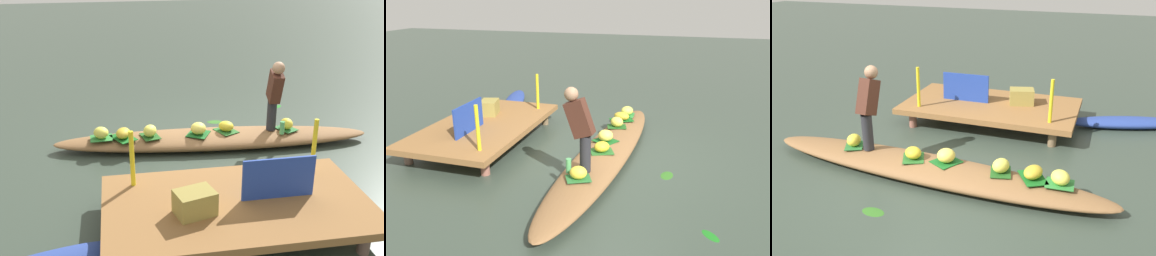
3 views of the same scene
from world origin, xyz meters
TOP-DOWN VIEW (x-y plane):
  - canal_water at (0.00, 0.00)m, footprint 40.00×40.00m
  - dock_platform at (0.24, 2.40)m, footprint 3.20×1.80m
  - vendor_boat at (0.00, 0.00)m, footprint 5.38×1.18m
  - moored_boat at (2.67, 2.96)m, footprint 2.27×1.12m
  - leaf_mat_0 at (1.08, 0.02)m, footprint 0.35×0.41m
  - banana_bunch_0 at (1.08, 0.02)m, footprint 0.30×0.32m
  - leaf_mat_1 at (0.28, 0.05)m, footprint 0.47×0.48m
  - banana_bunch_1 at (0.28, 0.05)m, footprint 0.31×0.31m
  - leaf_mat_2 at (1.87, -0.04)m, footprint 0.37×0.31m
  - banana_bunch_2 at (1.87, -0.04)m, footprint 0.34×0.34m
  - leaf_mat_3 at (1.51, 0.01)m, footprint 0.47×0.53m
  - banana_bunch_3 at (1.51, 0.01)m, footprint 0.30×0.36m
  - leaf_mat_4 at (-0.21, 0.01)m, footprint 0.42×0.45m
  - banana_bunch_4 at (-0.21, 0.01)m, footprint 0.35×0.34m
  - leaf_mat_5 at (-1.25, 0.09)m, footprint 0.38×0.42m
  - banana_bunch_5 at (-1.25, 0.09)m, footprint 0.24×0.27m
  - vendor_person at (-0.97, 0.15)m, footprint 0.21×0.45m
  - water_bottle at (-1.10, 0.28)m, footprint 0.08×0.08m
  - market_banner at (-0.26, 2.40)m, footprint 0.90×0.04m
  - railing_post_west at (-0.96, 1.80)m, footprint 0.06×0.06m
  - railing_post_east at (1.44, 1.80)m, footprint 0.06×0.06m
  - produce_crate at (0.78, 2.58)m, footprint 0.51×0.43m
  - drifting_plant_0 at (-0.26, -1.06)m, footprint 0.33×0.22m
  - drifting_plant_1 at (-1.73, -1.69)m, footprint 0.29×0.27m

SIDE VIEW (x-z plane):
  - canal_water at x=0.00m, z-range 0.00..0.00m
  - drifting_plant_0 at x=-0.26m, z-range 0.00..0.01m
  - drifting_plant_1 at x=-1.73m, z-range 0.00..0.01m
  - moored_boat at x=2.67m, z-range 0.00..0.19m
  - vendor_boat at x=0.00m, z-range 0.00..0.26m
  - leaf_mat_0 at x=1.08m, z-range 0.26..0.27m
  - leaf_mat_1 at x=0.28m, z-range 0.26..0.27m
  - leaf_mat_2 at x=1.87m, z-range 0.26..0.27m
  - leaf_mat_3 at x=1.51m, z-range 0.26..0.27m
  - leaf_mat_4 at x=-0.21m, z-range 0.26..0.27m
  - leaf_mat_5 at x=-1.25m, z-range 0.26..0.27m
  - dock_platform at x=0.24m, z-range 0.13..0.50m
  - banana_bunch_3 at x=1.51m, z-range 0.26..0.42m
  - banana_bunch_4 at x=-0.21m, z-range 0.26..0.43m
  - banana_bunch_5 at x=-1.25m, z-range 0.26..0.45m
  - banana_bunch_2 at x=1.87m, z-range 0.26..0.45m
  - banana_bunch_0 at x=1.08m, z-range 0.26..0.45m
  - banana_bunch_1 at x=0.28m, z-range 0.26..0.46m
  - water_bottle at x=-1.10m, z-range 0.26..0.47m
  - produce_crate at x=0.78m, z-range 0.37..0.65m
  - market_banner at x=-0.26m, z-range 0.37..0.89m
  - railing_post_west at x=-0.96m, z-range 0.37..1.11m
  - railing_post_east at x=1.44m, z-range 0.37..1.11m
  - vendor_person at x=-0.97m, z-range 0.34..1.57m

